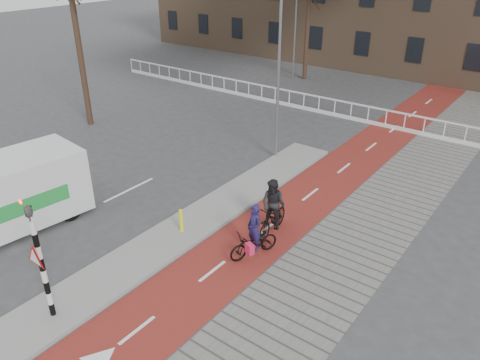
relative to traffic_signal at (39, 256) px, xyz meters
The scene contains 13 objects.
ground 2.90m from the traffic_signal, 73.47° to the left, with size 120.00×120.00×0.00m, color #38383A.
bike_lane 12.36m from the traffic_signal, 80.09° to the left, with size 2.50×60.00×0.01m, color maroon.
sidewalk 13.13m from the traffic_signal, 67.82° to the left, with size 3.00×60.00×0.01m, color slate.
curb_island 6.32m from the traffic_signal, 90.95° to the left, with size 1.80×16.00×0.12m, color gray.
traffic_signal is the anchor object (origin of this frame).
bollard 5.17m from the traffic_signal, 90.28° to the left, with size 0.12×0.12×0.83m, color #F3F40D.
cyclist_near 6.18m from the traffic_signal, 64.00° to the left, with size 1.18×1.82×1.81m.
cyclist_far 7.34m from the traffic_signal, 70.63° to the left, with size 0.92×1.91×2.00m.
railing 19.60m from the traffic_signal, 103.02° to the left, with size 28.00×0.10×0.99m.
tree_left 15.32m from the traffic_signal, 139.12° to the left, with size 0.30×0.30×8.60m, color black.
tree_mid 26.14m from the traffic_signal, 105.25° to the left, with size 0.30×0.30×7.20m, color black.
streetlight_near 12.41m from the traffic_signal, 94.43° to the left, with size 0.12×0.12×8.01m, color slate.
streetlight_left 25.85m from the traffic_signal, 106.96° to the left, with size 0.12×0.12×7.69m, color slate.
Camera 1 is at (8.93, -6.54, 8.84)m, focal length 35.00 mm.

